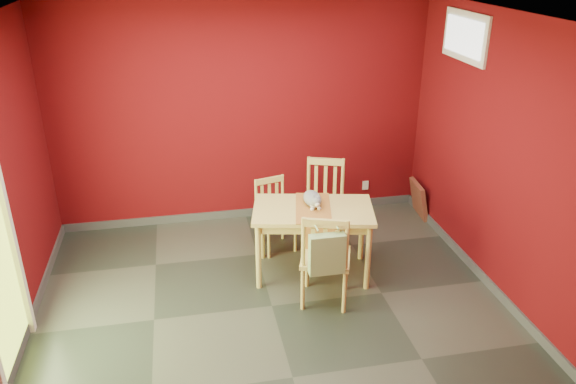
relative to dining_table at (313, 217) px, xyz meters
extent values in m
plane|color=#2D342D|center=(-0.53, -0.52, -0.67)|extent=(4.50, 4.50, 0.00)
plane|color=#58090D|center=(-0.53, 1.48, 0.68)|extent=(4.50, 0.00, 4.50)
plane|color=#58090D|center=(-0.53, -2.52, 0.68)|extent=(4.50, 0.00, 4.50)
plane|color=#58090D|center=(1.72, -0.52, 0.68)|extent=(0.00, 4.00, 4.00)
plane|color=white|center=(-0.53, -0.52, 2.03)|extent=(4.50, 4.50, 0.00)
cube|color=#3F4244|center=(-0.53, 1.47, -0.62)|extent=(4.50, 0.02, 0.10)
cube|color=#3F4244|center=(-2.76, -0.52, -0.62)|extent=(0.03, 4.00, 0.10)
cube|color=#3F4244|center=(1.71, -0.52, -0.62)|extent=(0.03, 4.00, 0.10)
cube|color=white|center=(-2.74, -0.45, 0.40)|extent=(0.06, 0.08, 2.13)
cube|color=white|center=(1.71, 0.48, 1.68)|extent=(0.03, 0.90, 0.50)
cube|color=white|center=(1.68, 0.48, 1.68)|extent=(0.02, 0.76, 0.36)
cube|color=silver|center=(1.07, 1.47, -0.37)|extent=(0.08, 0.02, 0.12)
cube|color=#CEBA60|center=(0.00, 0.00, 0.07)|extent=(1.34, 0.95, 0.04)
cube|color=#CEBA60|center=(0.00, 0.00, 0.00)|extent=(1.20, 0.81, 0.10)
cylinder|color=#CEBA60|center=(-0.60, -0.17, -0.31)|extent=(0.06, 0.06, 0.72)
cylinder|color=#CEBA60|center=(-0.48, 0.40, -0.31)|extent=(0.06, 0.06, 0.72)
cylinder|color=#CEBA60|center=(0.48, -0.40, -0.31)|extent=(0.06, 0.06, 0.72)
cylinder|color=#CEBA60|center=(0.60, 0.17, -0.31)|extent=(0.06, 0.06, 0.72)
cube|color=#9F6429|center=(0.00, 0.00, 0.10)|extent=(0.50, 0.78, 0.01)
cube|color=#9F6429|center=(0.00, -0.37, -0.09)|extent=(0.35, 0.08, 0.36)
cube|color=#CEBA60|center=(-0.29, 0.59, -0.27)|extent=(0.47, 0.47, 0.04)
cylinder|color=#CEBA60|center=(-0.40, 0.38, -0.48)|extent=(0.03, 0.03, 0.38)
cylinder|color=#CEBA60|center=(-0.49, 0.70, -0.48)|extent=(0.03, 0.03, 0.38)
cylinder|color=#CEBA60|center=(-0.08, 0.47, -0.48)|extent=(0.03, 0.03, 0.38)
cylinder|color=#CEBA60|center=(-0.17, 0.79, -0.48)|extent=(0.03, 0.03, 0.38)
cylinder|color=#CEBA60|center=(-0.49, 0.70, -0.05)|extent=(0.03, 0.03, 0.41)
cylinder|color=#CEBA60|center=(-0.17, 0.79, -0.05)|extent=(0.03, 0.03, 0.41)
cube|color=#CEBA60|center=(-0.33, 0.75, 0.12)|extent=(0.35, 0.12, 0.06)
cube|color=#CEBA60|center=(-0.42, 0.72, -0.08)|extent=(0.04, 0.03, 0.32)
cube|color=#CEBA60|center=(-0.33, 0.75, -0.08)|extent=(0.04, 0.03, 0.32)
cube|color=#CEBA60|center=(-0.24, 0.77, -0.08)|extent=(0.04, 0.03, 0.32)
cube|color=#CEBA60|center=(0.27, 0.61, -0.19)|extent=(0.59, 0.59, 0.04)
cylinder|color=#CEBA60|center=(0.02, 0.49, -0.44)|extent=(0.04, 0.04, 0.45)
cylinder|color=#CEBA60|center=(0.16, 0.87, -0.44)|extent=(0.04, 0.04, 0.45)
cylinder|color=#CEBA60|center=(0.39, 0.36, -0.44)|extent=(0.04, 0.04, 0.45)
cylinder|color=#CEBA60|center=(0.53, 0.73, -0.44)|extent=(0.04, 0.04, 0.45)
cylinder|color=#CEBA60|center=(0.16, 0.87, 0.08)|extent=(0.04, 0.04, 0.49)
cylinder|color=#CEBA60|center=(0.53, 0.73, 0.08)|extent=(0.04, 0.04, 0.49)
cube|color=#CEBA60|center=(0.34, 0.80, 0.28)|extent=(0.41, 0.18, 0.08)
cube|color=#CEBA60|center=(0.24, 0.84, 0.03)|extent=(0.04, 0.03, 0.38)
cube|color=#CEBA60|center=(0.34, 0.80, 0.03)|extent=(0.04, 0.03, 0.38)
cube|color=#CEBA60|center=(0.44, 0.76, 0.03)|extent=(0.04, 0.03, 0.38)
cube|color=#CEBA60|center=(0.01, -0.50, -0.19)|extent=(0.59, 0.59, 0.04)
cylinder|color=#CEBA60|center=(0.26, -0.38, -0.44)|extent=(0.04, 0.04, 0.45)
cylinder|color=#CEBA60|center=(0.13, -0.75, -0.44)|extent=(0.04, 0.04, 0.45)
cylinder|color=#CEBA60|center=(-0.11, -0.25, -0.44)|extent=(0.04, 0.04, 0.45)
cylinder|color=#CEBA60|center=(-0.24, -0.62, -0.44)|extent=(0.04, 0.04, 0.45)
cylinder|color=#CEBA60|center=(0.13, -0.75, 0.07)|extent=(0.04, 0.04, 0.49)
cylinder|color=#CEBA60|center=(-0.24, -0.62, 0.07)|extent=(0.04, 0.04, 0.49)
cube|color=#CEBA60|center=(-0.06, -0.69, 0.28)|extent=(0.41, 0.17, 0.08)
cube|color=#CEBA60|center=(0.05, -0.72, 0.03)|extent=(0.04, 0.03, 0.38)
cube|color=#CEBA60|center=(-0.06, -0.69, 0.03)|extent=(0.04, 0.03, 0.38)
cube|color=#CEBA60|center=(-0.16, -0.65, 0.03)|extent=(0.04, 0.03, 0.38)
cube|color=#81A368|center=(-0.06, -0.77, 0.01)|extent=(0.33, 0.10, 0.39)
cylinder|color=#81A368|center=(-0.15, -0.71, 0.26)|extent=(0.02, 0.16, 0.02)
cylinder|color=#81A368|center=(0.04, -0.71, 0.26)|extent=(0.02, 0.16, 0.02)
cube|color=brown|center=(1.66, 1.08, -0.44)|extent=(0.18, 0.46, 0.45)
cube|color=black|center=(1.66, 1.08, -0.44)|extent=(0.12, 0.32, 0.31)
camera|label=1|loc=(-1.25, -5.00, 2.59)|focal=35.00mm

